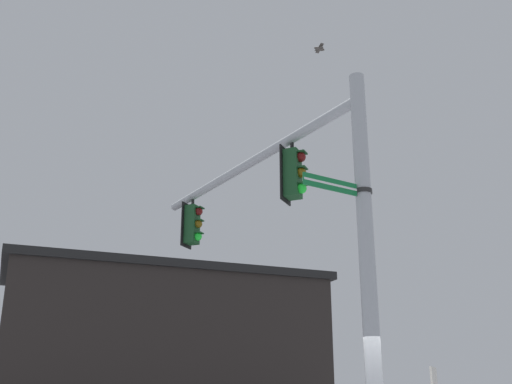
% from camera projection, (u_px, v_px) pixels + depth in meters
% --- Properties ---
extents(signal_pole, '(0.28, 0.28, 7.36)m').
position_uv_depth(signal_pole, '(368.00, 267.00, 10.71)').
color(signal_pole, '#ADB2B7').
rests_on(signal_pole, ground).
extents(mast_arm, '(4.56, 6.71, 0.21)m').
position_uv_depth(mast_arm, '(247.00, 165.00, 14.89)').
color(mast_arm, '#ADB2B7').
extents(traffic_light_nearest_pole, '(0.54, 0.49, 1.31)m').
position_uv_depth(traffic_light_nearest_pole, '(294.00, 174.00, 13.15)').
color(traffic_light_nearest_pole, black).
extents(traffic_light_mid_inner, '(0.54, 0.49, 1.31)m').
position_uv_depth(traffic_light_mid_inner, '(193.00, 224.00, 16.85)').
color(traffic_light_mid_inner, black).
extents(street_name_sign, '(1.28, 0.91, 0.22)m').
position_uv_depth(street_name_sign, '(347.00, 188.00, 10.96)').
color(street_name_sign, '#147238').
extents(bird_flying, '(0.32, 0.32, 0.11)m').
position_uv_depth(bird_flying, '(319.00, 49.00, 16.11)').
color(bird_flying, '#4C4742').
extents(storefront_building, '(12.81, 12.72, 6.28)m').
position_uv_depth(storefront_building, '(161.00, 357.00, 23.55)').
color(storefront_building, '#282321').
rests_on(storefront_building, ground).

